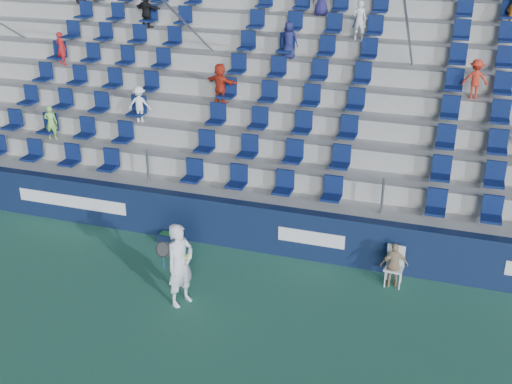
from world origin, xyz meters
TOP-DOWN VIEW (x-y plane):
  - ground at (0.00, 0.00)m, footprint 70.00×70.00m
  - sponsor_wall at (0.00, 3.15)m, footprint 24.00×0.32m
  - grandstand at (-0.00, 8.24)m, footprint 24.00×8.17m
  - tennis_player at (-0.67, 0.42)m, footprint 0.74×0.79m
  - line_judge_chair at (3.50, 2.64)m, footprint 0.43×0.44m
  - line_judge at (3.50, 2.50)m, footprint 0.67×0.44m
  - ball_bin at (-2.11, 2.75)m, footprint 0.50×0.35m

SIDE VIEW (x-z plane):
  - ground at x=0.00m, z-range 0.00..0.00m
  - ball_bin at x=-2.11m, z-range 0.01..0.28m
  - line_judge_chair at x=3.50m, z-range 0.06..0.97m
  - line_judge at x=3.50m, z-range 0.00..1.06m
  - sponsor_wall at x=0.00m, z-range 0.00..1.20m
  - tennis_player at x=-0.67m, z-range 0.00..1.85m
  - grandstand at x=0.00m, z-range -1.17..5.45m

